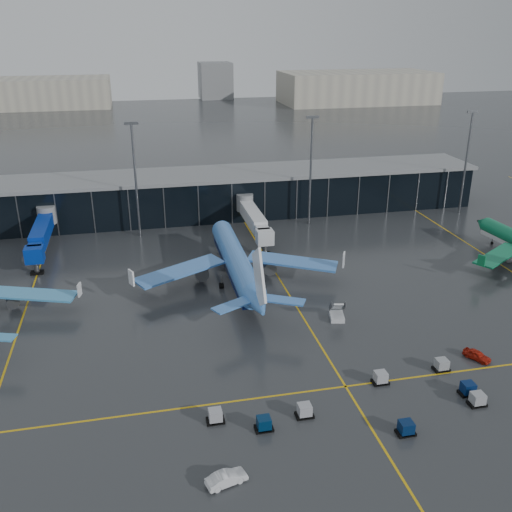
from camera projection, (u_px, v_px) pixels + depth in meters
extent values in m
plane|color=#282B2D|center=(249.00, 338.00, 87.28)|extent=(600.00, 600.00, 0.00)
cube|color=black|center=(199.00, 196.00, 141.46)|extent=(140.00, 16.00, 10.00)
cube|color=slate|center=(198.00, 175.00, 139.45)|extent=(142.00, 17.00, 0.80)
cylinder|color=#595B60|center=(47.00, 215.00, 126.80)|extent=(4.00, 4.00, 4.00)
cube|color=navy|center=(39.00, 239.00, 114.89)|extent=(3.00, 24.00, 3.00)
cylinder|color=#595B60|center=(36.00, 268.00, 109.28)|extent=(1.00, 1.00, 2.60)
cylinder|color=#595B60|center=(245.00, 202.00, 135.67)|extent=(4.00, 4.00, 4.00)
cube|color=silver|center=(257.00, 224.00, 123.76)|extent=(3.00, 24.00, 3.00)
cylinder|color=#595B60|center=(265.00, 249.00, 118.15)|extent=(1.00, 1.00, 2.60)
cylinder|color=#595B60|center=(136.00, 182.00, 124.81)|extent=(0.50, 0.50, 25.00)
cube|color=#595B60|center=(131.00, 123.00, 120.00)|extent=(3.00, 0.40, 0.60)
cylinder|color=#595B60|center=(311.00, 173.00, 132.70)|extent=(0.50, 0.50, 25.00)
cube|color=#595B60|center=(313.00, 117.00, 127.89)|extent=(3.00, 0.40, 0.60)
cylinder|color=#595B60|center=(466.00, 164.00, 140.58)|extent=(0.50, 0.50, 25.00)
cube|color=#595B60|center=(473.00, 112.00, 135.77)|extent=(3.00, 0.40, 0.60)
cube|color=#B2AD99|center=(357.00, 87.00, 342.66)|extent=(90.00, 42.00, 18.00)
cube|color=#B2AD99|center=(48.00, 93.00, 325.64)|extent=(70.00, 38.00, 16.00)
cube|color=#B2AD99|center=(215.00, 81.00, 362.30)|extent=(20.00, 20.00, 22.00)
cube|color=gold|center=(28.00, 302.00, 98.47)|extent=(0.30, 120.00, 0.02)
cube|color=gold|center=(280.00, 279.00, 107.34)|extent=(0.30, 120.00, 0.02)
cube|color=gold|center=(493.00, 260.00, 116.21)|extent=(0.30, 120.00, 0.02)
cube|color=gold|center=(346.00, 386.00, 75.68)|extent=(220.00, 0.30, 0.02)
cube|color=black|center=(380.00, 382.00, 76.34)|extent=(2.20, 1.50, 0.36)
cube|color=#95969D|center=(381.00, 377.00, 76.05)|extent=(1.60, 1.50, 1.50)
cube|color=black|center=(467.00, 393.00, 74.07)|extent=(2.20, 1.50, 0.36)
cube|color=#051944|center=(468.00, 388.00, 73.78)|extent=(1.60, 1.50, 1.50)
cube|color=black|center=(477.00, 404.00, 71.97)|extent=(2.20, 1.50, 0.36)
cube|color=gray|center=(478.00, 399.00, 71.68)|extent=(1.60, 1.50, 1.50)
cube|color=black|center=(441.00, 369.00, 79.21)|extent=(2.20, 1.50, 0.36)
cube|color=gray|center=(442.00, 364.00, 78.92)|extent=(1.60, 1.50, 1.50)
cube|color=black|center=(264.00, 428.00, 67.60)|extent=(2.20, 1.50, 0.36)
cube|color=#041F3E|center=(264.00, 423.00, 67.30)|extent=(1.60, 1.50, 1.50)
cube|color=black|center=(304.00, 415.00, 69.88)|extent=(2.20, 1.50, 0.36)
cube|color=#94959C|center=(305.00, 410.00, 69.59)|extent=(1.60, 1.50, 1.50)
cube|color=black|center=(215.00, 421.00, 68.92)|extent=(2.20, 1.50, 0.36)
cube|color=#94959C|center=(215.00, 415.00, 68.63)|extent=(1.60, 1.50, 1.50)
cube|color=black|center=(405.00, 433.00, 66.89)|extent=(2.20, 1.50, 0.36)
cube|color=#05193E|center=(406.00, 427.00, 66.60)|extent=(1.60, 1.50, 1.50)
cube|color=silver|center=(337.00, 317.00, 92.86)|extent=(2.83, 3.60, 0.80)
cube|color=silver|center=(337.00, 306.00, 92.14)|extent=(2.17, 3.11, 2.29)
imported|color=#AB1B0D|center=(477.00, 355.00, 81.58)|extent=(3.32, 4.26, 1.36)
imported|color=silver|center=(227.00, 478.00, 59.43)|extent=(4.70, 2.71, 1.46)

